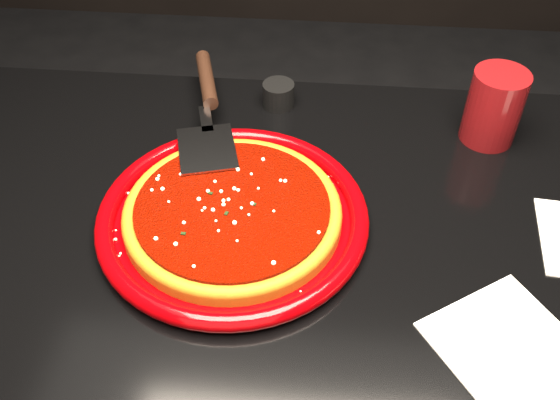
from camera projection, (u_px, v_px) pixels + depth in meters
The scene contains 10 objects.
plate at pixel (233, 217), 0.82m from camera, with size 0.36×0.36×0.03m, color #800103.
pizza_crust at pixel (233, 214), 0.82m from camera, with size 0.29×0.29×0.01m, color #8B5411.
pizza_crust_rim at pixel (232, 211), 0.82m from camera, with size 0.29×0.29×0.02m, color #8B5411.
pizza_sauce at pixel (232, 208), 0.81m from camera, with size 0.26×0.26×0.01m, color #730A00.
parmesan_dusting at pixel (232, 204), 0.81m from camera, with size 0.25×0.25×0.01m, color #FBF2C6, non-canonical shape.
basil_flecks at pixel (232, 205), 0.81m from camera, with size 0.23×0.23×0.00m, color black, non-canonical shape.
pizza_server at pixel (208, 108), 0.94m from camera, with size 0.10×0.34×0.03m, color #B2B5B9, non-canonical shape.
cup at pixel (494, 107), 0.92m from camera, with size 0.08×0.08×0.11m, color maroon.
napkin_a at pixel (508, 346), 0.70m from camera, with size 0.15×0.15×0.00m, color white.
ramekin at pixel (278, 95), 1.01m from camera, with size 0.05×0.05×0.04m, color black.
Camera 1 is at (0.01, -0.51, 1.36)m, focal length 40.00 mm.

